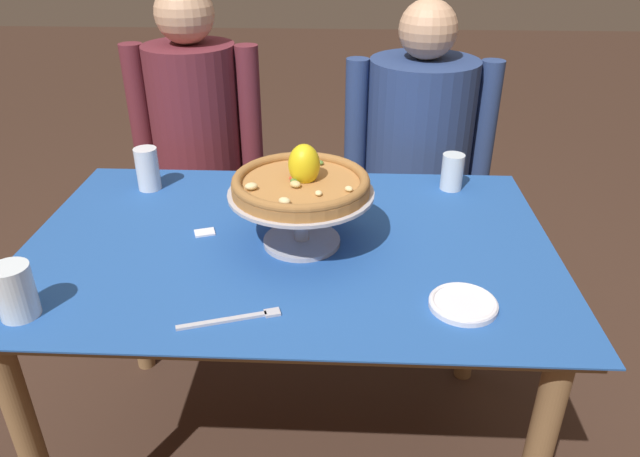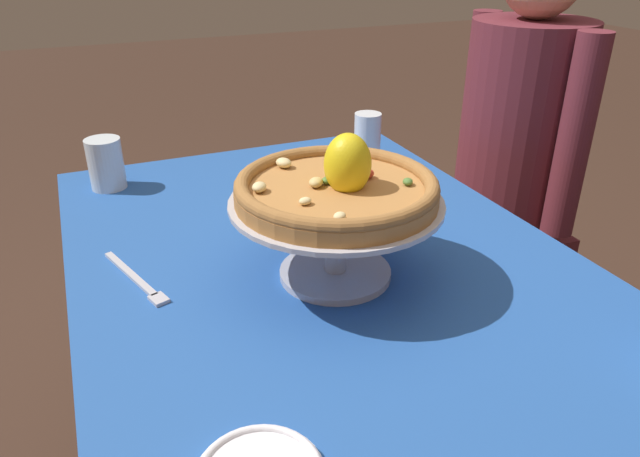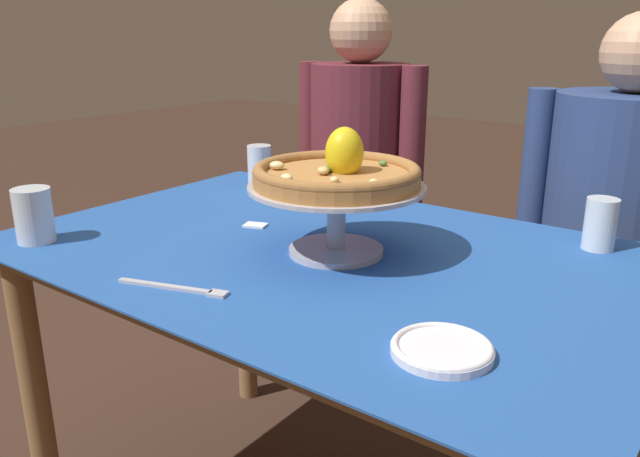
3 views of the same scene
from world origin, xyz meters
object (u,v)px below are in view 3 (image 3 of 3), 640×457
at_px(water_glass_back_left, 260,170).
at_px(water_glass_back_right, 600,227).
at_px(pizza_stand, 336,208).
at_px(sugar_packet, 255,225).
at_px(water_glass_front_left, 34,219).
at_px(pizza, 337,172).
at_px(diner_left, 358,205).
at_px(diner_right, 613,249).
at_px(dinner_fork, 178,288).
at_px(side_plate, 442,349).

relative_size(water_glass_back_left, water_glass_back_right, 1.18).
relative_size(pizza_stand, sugar_packet, 6.94).
bearing_deg(water_glass_back_left, water_glass_front_left, -97.47).
bearing_deg(pizza, sugar_packet, 171.85).
height_order(water_glass_back_left, diner_left, diner_left).
bearing_deg(water_glass_back_left, diner_right, 29.59).
height_order(water_glass_back_left, diner_right, diner_right).
distance_m(dinner_fork, diner_left, 1.11).
xyz_separation_m(water_glass_back_left, diner_left, (0.04, 0.44, -0.19)).
height_order(water_glass_front_left, diner_right, diner_right).
distance_m(water_glass_back_left, water_glass_front_left, 0.62).
height_order(pizza_stand, pizza, pizza).
xyz_separation_m(water_glass_back_right, diner_right, (-0.05, 0.43, -0.18)).
xyz_separation_m(diner_left, diner_right, (0.80, 0.03, 0.00)).
bearing_deg(side_plate, diner_right, 89.33).
distance_m(pizza_stand, water_glass_back_right, 0.54).
height_order(water_glass_front_left, diner_left, diner_left).
relative_size(side_plate, dinner_fork, 0.69).
distance_m(pizza_stand, sugar_packet, 0.27).
relative_size(water_glass_back_right, sugar_packet, 2.12).
xyz_separation_m(water_glass_front_left, sugar_packet, (0.30, 0.35, -0.05)).
bearing_deg(water_glass_back_left, water_glass_back_right, 2.63).
height_order(pizza, water_glass_front_left, pizza).
relative_size(pizza_stand, diner_right, 0.29).
relative_size(pizza, dinner_fork, 1.59).
bearing_deg(diner_left, water_glass_back_right, -25.48).
bearing_deg(water_glass_front_left, water_glass_back_left, 82.53).
height_order(diner_left, diner_right, diner_left).
bearing_deg(diner_right, pizza, -115.33).
relative_size(pizza, water_glass_front_left, 2.82).
bearing_deg(pizza_stand, dinner_fork, -109.58).
height_order(sugar_packet, diner_left, diner_left).
bearing_deg(water_glass_front_left, diner_right, 49.96).
bearing_deg(dinner_fork, pizza_stand, 70.42).
bearing_deg(water_glass_back_left, pizza_stand, -32.51).
bearing_deg(dinner_fork, water_glass_back_left, 120.25).
relative_size(water_glass_back_left, dinner_fork, 0.61).
relative_size(dinner_fork, sugar_packet, 4.09).
relative_size(pizza, diner_right, 0.27).
bearing_deg(water_glass_back_left, pizza, -32.37).
distance_m(water_glass_back_left, diner_left, 0.49).
bearing_deg(diner_left, diner_right, 2.16).
relative_size(water_glass_back_right, dinner_fork, 0.52).
distance_m(water_glass_front_left, side_plate, 0.91).
bearing_deg(water_glass_back_right, diner_right, 96.35).
bearing_deg(dinner_fork, side_plate, 7.96).
bearing_deg(diner_right, sugar_packet, -129.95).
distance_m(water_glass_front_left, diner_left, 1.08).
xyz_separation_m(water_glass_front_left, diner_left, (0.12, 1.06, -0.19)).
relative_size(side_plate, diner_right, 0.12).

